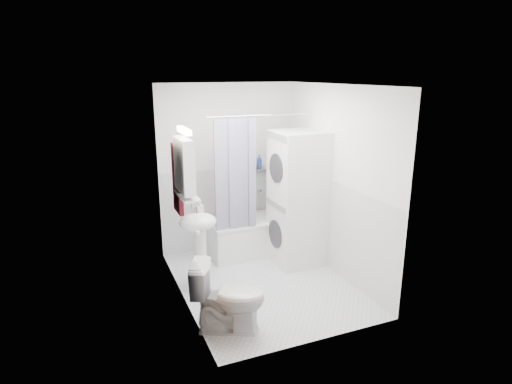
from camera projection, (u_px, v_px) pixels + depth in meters
name	position (u px, v px, depth m)	size (l,w,h in m)	color
floor	(263.00, 283.00, 5.34)	(2.60, 2.60, 0.00)	silver
room_walls	(264.00, 166.00, 4.94)	(2.60, 2.60, 2.60)	white
wainscot	(254.00, 230.00, 5.44)	(1.98, 2.58, 2.58)	white
door	(198.00, 233.00, 4.23)	(0.05, 2.00, 2.00)	brown
bathtub	(255.00, 234.00, 6.18)	(1.34, 0.64, 0.51)	white
tub_spout	(259.00, 190.00, 6.40)	(0.04, 0.04, 0.12)	silver
curtain_rod	(263.00, 115.00, 5.49)	(0.02, 0.02, 1.52)	silver
shower_curtain	(235.00, 175.00, 5.55)	(0.55, 0.02, 1.45)	#18154A
sink	(199.00, 234.00, 5.03)	(0.44, 0.37, 1.04)	white
medicine_cabinet	(184.00, 164.00, 4.67)	(0.13, 0.50, 0.71)	white
shelf	(187.00, 196.00, 4.77)	(0.18, 0.54, 0.03)	silver
shower_caddy	(263.00, 169.00, 6.32)	(0.22, 0.06, 0.02)	silver
towel	(177.00, 177.00, 4.94)	(0.07, 0.34, 0.83)	#53111F
washer_dryer	(297.00, 199.00, 5.72)	(0.65, 0.64, 1.81)	white
toilet	(228.00, 297.00, 4.28)	(0.41, 0.73, 0.72)	white
soap_pump	(200.00, 211.00, 5.04)	(0.08, 0.17, 0.08)	gray
shelf_bottle	(190.00, 195.00, 4.63)	(0.07, 0.18, 0.07)	gray
shelf_cup	(184.00, 188.00, 4.86)	(0.10, 0.09, 0.10)	gray
shampoo_a	(252.00, 165.00, 6.24)	(0.13, 0.17, 0.13)	gray
shampoo_b	(259.00, 166.00, 6.29)	(0.08, 0.21, 0.08)	#2A4AA9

